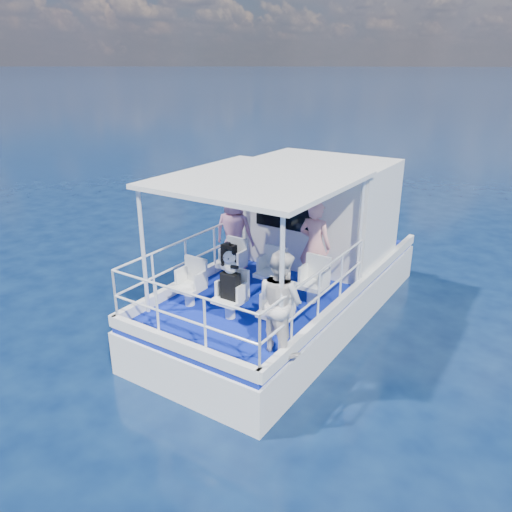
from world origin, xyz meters
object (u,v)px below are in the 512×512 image
Objects in this scene: panda at (230,262)px; backpack_center at (230,286)px; passenger_port_fwd at (234,232)px; passenger_stbd_aft at (280,302)px.

backpack_center is at bearing -82.87° from panda.
panda reaches higher than backpack_center.
passenger_stbd_aft is (2.42, -2.24, -0.03)m from passenger_port_fwd.
passenger_port_fwd reaches higher than backpack_center.
passenger_stbd_aft reaches higher than panda.
panda is (-1.20, 0.41, 0.24)m from passenger_stbd_aft.
passenger_stbd_aft is at bearing 123.70° from passenger_port_fwd.
passenger_stbd_aft reaches higher than backpack_center.
passenger_stbd_aft is 1.27m from backpack_center.
backpack_center is at bearing 110.15° from passenger_port_fwd.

